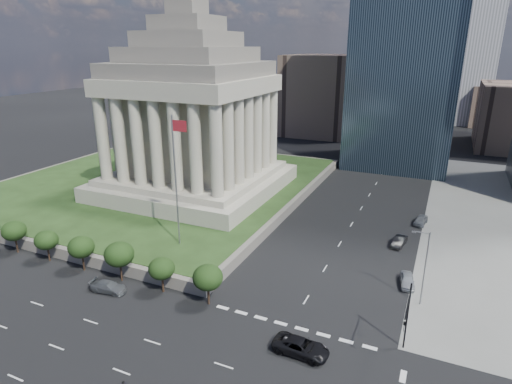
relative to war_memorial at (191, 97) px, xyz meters
The scene contains 15 objects.
ground 65.71m from the war_memorial, 56.82° to the left, with size 500.00×500.00×0.00m, color black.
plaza_terrace 23.35m from the war_memorial, 169.70° to the left, with size 66.00×70.00×1.80m, color #686259.
plaza_lawn 22.52m from the war_memorial, 169.70° to the left, with size 64.00×68.00×0.10m, color #203415.
war_memorial is the anchor object (origin of this frame).
flagpole 28.16m from the war_memorial, 63.11° to the right, with size 2.52×0.24×20.00m.
tree_row 38.69m from the war_memorial, 92.53° to the right, with size 53.00×4.00×6.00m, color black, non-canonical shape.
midrise_glass 59.82m from the war_memorial, 52.55° to the left, with size 26.00×26.00×60.00m, color black.
building_filler_nw 82.43m from the war_memorial, 87.21° to the left, with size 24.00×30.00×28.00m, color brown.
traffic_signal_ne 60.00m from the war_memorial, 36.42° to the right, with size 0.30×5.74×8.00m.
street_lamp_north 54.92m from the war_memorial, 25.92° to the right, with size 2.13×0.22×10.00m.
pickup_truck 56.64m from the war_memorial, 46.05° to the right, with size 6.07×2.80×1.69m, color black.
suv_grey 43.41m from the war_memorial, 75.80° to the right, with size 2.04×5.01×1.45m, color #54575B.
parked_sedan_near 53.43m from the war_memorial, 22.61° to the right, with size 4.49×1.81×1.53m, color #A1A5A9.
parked_sedan_mid 48.16m from the war_memorial, ahead, with size 1.58×4.53×1.49m, color black.
parked_sedan_far 50.13m from the war_memorial, ahead, with size 1.87×4.65×1.58m, color slate.
Camera 1 is at (13.72, -26.17, 31.16)m, focal length 30.00 mm.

